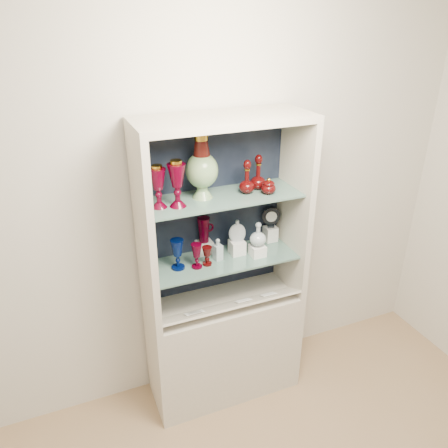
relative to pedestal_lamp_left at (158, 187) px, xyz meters
name	(u,v)px	position (x,y,z in m)	size (l,w,h in m)	color
wall_back	(211,196)	(0.38, 0.21, -0.19)	(3.50, 0.02, 2.80)	beige
cabinet_base	(224,345)	(0.38, -0.01, -1.22)	(1.00, 0.40, 0.75)	#BEB4A1
cabinet_back_panel	(213,208)	(0.38, 0.18, -0.27)	(0.98, 0.02, 1.15)	black
cabinet_side_left	(144,234)	(-0.10, -0.01, -0.27)	(0.04, 0.40, 1.15)	#BEB4A1
cabinet_side_right	(294,208)	(0.86, -0.01, -0.27)	(0.04, 0.40, 1.15)	#BEB4A1
cabinet_top_cap	(224,120)	(0.38, -0.01, 0.33)	(1.00, 0.40, 0.04)	#BEB4A1
shelf_lower	(223,259)	(0.38, 0.01, -0.55)	(0.92, 0.34, 0.01)	slate
shelf_upper	(223,197)	(0.38, 0.01, -0.13)	(0.92, 0.34, 0.01)	slate
label_ledge	(231,306)	(0.38, -0.12, -0.81)	(0.92, 0.18, 0.01)	#BEB4A1
label_card_0	(243,300)	(0.47, -0.12, -0.80)	(0.10, 0.07, 0.00)	white
label_card_1	(268,294)	(0.65, -0.12, -0.80)	(0.10, 0.07, 0.00)	white
label_card_2	(196,312)	(0.15, -0.12, -0.80)	(0.10, 0.07, 0.00)	white
label_card_3	(193,313)	(0.13, -0.12, -0.80)	(0.10, 0.07, 0.00)	white
pedestal_lamp_left	(158,187)	(0.00, 0.00, 0.00)	(0.09, 0.09, 0.24)	#4B0014
pedestal_lamp_right	(177,184)	(0.10, -0.03, 0.01)	(0.10, 0.10, 0.26)	#4B0014
enamel_urn	(202,166)	(0.27, 0.04, 0.07)	(0.19, 0.19, 0.38)	#074F28
ruby_decanter_a	(258,170)	(0.62, 0.04, 0.00)	(0.09, 0.09, 0.24)	#440808
ruby_decanter_b	(247,176)	(0.53, 0.01, -0.01)	(0.09, 0.09, 0.22)	#440808
lidded_bowl	(269,186)	(0.65, -0.05, -0.07)	(0.09, 0.09, 0.10)	#440808
cobalt_goblet	(178,254)	(0.09, 0.01, -0.45)	(0.08, 0.08, 0.19)	#000D44
ruby_goblet_tall	(197,256)	(0.20, -0.02, -0.46)	(0.06, 0.06, 0.16)	#4B0014
ruby_goblet_small	(207,256)	(0.27, -0.02, -0.48)	(0.06, 0.06, 0.12)	#440808
riser_ruby_pitcher	(204,247)	(0.30, 0.13, -0.50)	(0.10, 0.10, 0.08)	silver
ruby_pitcher	(204,230)	(0.30, 0.13, -0.38)	(0.12, 0.08, 0.16)	#4B0014
clear_square_bottle	(218,249)	(0.35, 0.02, -0.47)	(0.05, 0.05, 0.14)	#97A8AF
riser_flat_flask	(237,247)	(0.49, 0.04, -0.50)	(0.09, 0.09, 0.09)	silver
flat_flask	(237,230)	(0.49, 0.04, -0.38)	(0.11, 0.04, 0.15)	#A4AFB7
riser_clear_round_decanter	(257,250)	(0.60, -0.03, -0.51)	(0.09, 0.09, 0.07)	silver
clear_round_decanter	(258,235)	(0.60, -0.03, -0.39)	(0.10, 0.10, 0.15)	#97A8AF
riser_cameo_medallion	(270,234)	(0.77, 0.12, -0.49)	(0.08, 0.08, 0.10)	silver
cameo_medallion	(271,217)	(0.77, 0.12, -0.37)	(0.12, 0.04, 0.14)	black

